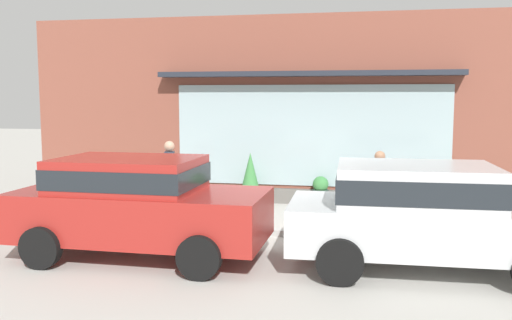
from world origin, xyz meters
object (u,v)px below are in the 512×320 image
at_px(pedestrian_passerby, 170,173).
at_px(potted_plant_trailing_edge, 500,202).
at_px(potted_plant_doorstep, 376,191).
at_px(parked_car_red, 137,201).
at_px(potted_plant_low_front, 321,191).
at_px(fire_hydrant, 341,204).
at_px(parked_car_silver, 423,211).
at_px(potted_plant_by_entrance, 250,180).
at_px(pedestrian_with_handbag, 378,185).
at_px(potted_plant_window_right, 134,191).

xyz_separation_m(pedestrian_passerby, potted_plant_trailing_edge, (6.97, 1.55, -0.66)).
relative_size(potted_plant_doorstep, potted_plant_trailing_edge, 1.38).
bearing_deg(pedestrian_passerby, potted_plant_trailing_edge, -93.56).
xyz_separation_m(parked_car_red, potted_plant_low_front, (2.56, 4.74, -0.55)).
bearing_deg(fire_hydrant, potted_plant_low_front, 106.51).
bearing_deg(fire_hydrant, parked_car_silver, -64.15).
distance_m(fire_hydrant, potted_plant_doorstep, 1.95).
distance_m(pedestrian_passerby, potted_plant_low_front, 3.62).
height_order(pedestrian_passerby, parked_car_red, pedestrian_passerby).
xyz_separation_m(potted_plant_by_entrance, potted_plant_trailing_edge, (5.58, -0.18, -0.29)).
relative_size(pedestrian_passerby, parked_car_silver, 0.40).
distance_m(pedestrian_passerby, potted_plant_doorstep, 4.72).
relative_size(parked_car_red, potted_plant_by_entrance, 3.22).
xyz_separation_m(fire_hydrant, pedestrian_passerby, (-3.61, 0.02, 0.52)).
xyz_separation_m(fire_hydrant, potted_plant_trailing_edge, (3.36, 1.58, -0.14)).
distance_m(fire_hydrant, parked_car_red, 4.26).
relative_size(fire_hydrant, parked_car_silver, 0.22).
bearing_deg(pedestrian_passerby, potted_plant_doorstep, -83.73).
distance_m(pedestrian_passerby, parked_car_silver, 5.62).
bearing_deg(pedestrian_with_handbag, pedestrian_passerby, 13.07).
height_order(pedestrian_passerby, potted_plant_by_entrance, pedestrian_passerby).
xyz_separation_m(parked_car_red, parked_car_silver, (4.42, 0.18, -0.01)).
bearing_deg(parked_car_silver, potted_plant_window_right, 145.03).
relative_size(parked_car_red, parked_car_silver, 0.98).
bearing_deg(parked_car_silver, pedestrian_passerby, 149.81).
relative_size(pedestrian_passerby, parked_car_red, 0.41).
xyz_separation_m(potted_plant_window_right, potted_plant_by_entrance, (2.89, 0.17, 0.34)).
bearing_deg(parked_car_silver, potted_plant_doorstep, 96.10).
xyz_separation_m(pedestrian_passerby, parked_car_red, (0.49, -2.89, -0.05)).
xyz_separation_m(pedestrian_with_handbag, parked_car_silver, (0.60, -2.49, 0.03)).
height_order(fire_hydrant, potted_plant_low_front, fire_hydrant).
distance_m(pedestrian_with_handbag, pedestrian_passerby, 4.33).
xyz_separation_m(pedestrian_with_handbag, parked_car_red, (-3.83, -2.66, 0.04)).
bearing_deg(pedestrian_passerby, potted_plant_low_front, -74.87).
height_order(pedestrian_passerby, potted_plant_low_front, pedestrian_passerby).
relative_size(pedestrian_passerby, potted_plant_doorstep, 1.90).
bearing_deg(potted_plant_by_entrance, potted_plant_window_right, -176.65).
distance_m(pedestrian_with_handbag, parked_car_silver, 2.56).
xyz_separation_m(pedestrian_with_handbag, potted_plant_trailing_edge, (2.65, 1.78, -0.57)).
bearing_deg(pedestrian_with_handbag, potted_plant_low_front, -42.61).
bearing_deg(potted_plant_by_entrance, potted_plant_trailing_edge, -1.83).
relative_size(fire_hydrant, potted_plant_by_entrance, 0.72).
bearing_deg(potted_plant_window_right, potted_plant_by_entrance, 3.35).
distance_m(fire_hydrant, potted_plant_low_front, 1.96).
bearing_deg(potted_plant_trailing_edge, potted_plant_window_right, 179.94).
bearing_deg(pedestrian_with_handbag, potted_plant_window_right, -1.00).
bearing_deg(potted_plant_window_right, pedestrian_with_handbag, -17.11).
distance_m(fire_hydrant, potted_plant_window_right, 5.35).
distance_m(parked_car_silver, potted_plant_window_right, 7.74).
bearing_deg(potted_plant_doorstep, pedestrian_passerby, -157.61).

